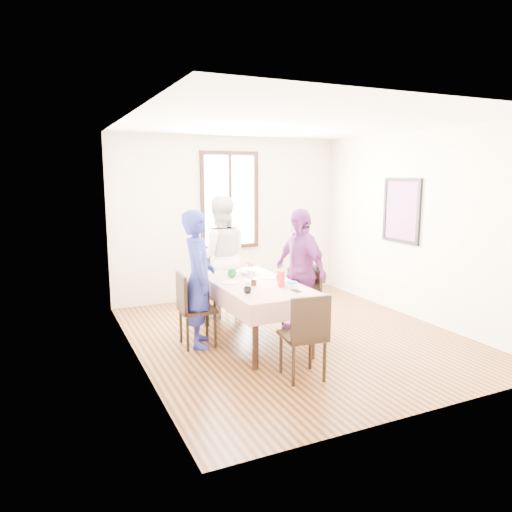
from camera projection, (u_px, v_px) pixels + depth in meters
name	position (u px, v px, depth m)	size (l,w,h in m)	color
ground	(294.00, 335.00, 6.15)	(4.50, 4.50, 0.00)	#321B08
back_wall	(229.00, 218.00, 7.93)	(4.00, 4.00, 0.00)	beige
right_wall	(416.00, 226.00, 6.74)	(4.50, 4.50, 0.00)	beige
window_frame	(230.00, 200.00, 7.86)	(1.02, 0.06, 1.62)	black
window_pane	(229.00, 200.00, 7.87)	(0.90, 0.02, 1.50)	white
art_poster	(402.00, 211.00, 6.97)	(0.04, 0.76, 0.96)	red
dining_table	(254.00, 312.00, 5.89)	(0.83, 1.73, 0.75)	black
tablecloth	(254.00, 283.00, 5.82)	(0.95, 1.85, 0.01)	#620A04
chair_left	(197.00, 309.00, 5.73)	(0.42, 0.42, 0.91)	black
chair_right	(300.00, 299.00, 6.21)	(0.42, 0.42, 0.91)	black
chair_far	(221.00, 286.00, 6.94)	(0.42, 0.42, 0.91)	black
chair_near	(303.00, 335.00, 4.81)	(0.42, 0.42, 0.91)	black
person_left	(198.00, 279.00, 5.68)	(0.61, 0.40, 1.67)	navy
person_far	(221.00, 257.00, 6.85)	(0.87, 0.67, 1.78)	silver
person_right	(299.00, 272.00, 6.14)	(0.97, 0.40, 1.66)	#742F78
mug_black	(247.00, 290.00, 5.28)	(0.09, 0.09, 0.07)	black
mug_flag	(280.00, 279.00, 5.81)	(0.10, 0.10, 0.09)	red
mug_green	(232.00, 274.00, 6.10)	(0.12, 0.12, 0.09)	#0C7226
serving_bowl	(248.00, 273.00, 6.25)	(0.21, 0.21, 0.05)	white
juice_carton	(281.00, 279.00, 5.56)	(0.06, 0.06, 0.19)	red
butter_tub	(292.00, 285.00, 5.52)	(0.13, 0.13, 0.06)	white
jam_jar	(254.00, 282.00, 5.63)	(0.06, 0.06, 0.09)	black
drinking_glass	(248.00, 285.00, 5.49)	(0.07, 0.07, 0.09)	silver
smartphone	(296.00, 291.00, 5.37)	(0.07, 0.13, 0.01)	black
flower_vase	(250.00, 275.00, 5.85)	(0.08, 0.08, 0.16)	silver
plate_left	(230.00, 282.00, 5.78)	(0.20, 0.20, 0.01)	white
plate_right	(268.00, 278.00, 6.04)	(0.20, 0.20, 0.01)	white
plate_far	(233.00, 272.00, 6.42)	(0.20, 0.20, 0.01)	white
butter_lid	(292.00, 282.00, 5.51)	(0.12, 0.12, 0.01)	blue
flower_bunch	(250.00, 265.00, 5.83)	(0.09, 0.09, 0.10)	yellow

